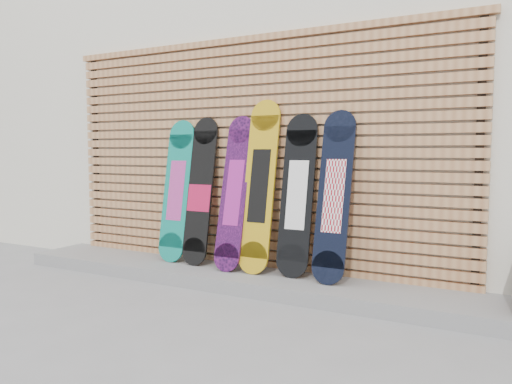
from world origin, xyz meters
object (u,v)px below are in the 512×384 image
at_px(snowboard_0, 177,191).
at_px(snowboard_4, 297,195).
at_px(snowboard_2, 234,193).
at_px(snowboard_3, 260,186).
at_px(snowboard_5, 334,196).
at_px(snowboard_1, 200,192).

xyz_separation_m(snowboard_0, snowboard_4, (1.31, 0.00, 0.01)).
distance_m(snowboard_2, snowboard_3, 0.27).
height_order(snowboard_4, snowboard_5, snowboard_5).
height_order(snowboard_1, snowboard_4, same).
bearing_deg(snowboard_5, snowboard_1, 178.97).
bearing_deg(snowboard_3, snowboard_1, 178.80).
distance_m(snowboard_2, snowboard_5, 0.97).
distance_m(snowboard_0, snowboard_4, 1.31).
xyz_separation_m(snowboard_2, snowboard_3, (0.26, 0.02, 0.07)).
height_order(snowboard_3, snowboard_4, snowboard_3).
height_order(snowboard_0, snowboard_5, snowboard_5).
height_order(snowboard_3, snowboard_5, snowboard_3).
bearing_deg(snowboard_1, snowboard_3, -1.20).
height_order(snowboard_1, snowboard_5, snowboard_5).
distance_m(snowboard_1, snowboard_3, 0.67).
height_order(snowboard_0, snowboard_1, snowboard_1).
bearing_deg(snowboard_3, snowboard_4, 3.56).
height_order(snowboard_0, snowboard_3, snowboard_3).
xyz_separation_m(snowboard_0, snowboard_1, (0.29, -0.01, -0.00)).
bearing_deg(snowboard_0, snowboard_4, 0.02).
relative_size(snowboard_1, snowboard_2, 1.00).
relative_size(snowboard_0, snowboard_3, 0.90).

